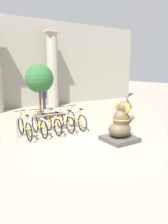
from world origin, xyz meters
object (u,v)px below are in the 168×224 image
Objects in this scene: bicycle_4 at (76,119)px; elephant_statue at (121,125)px; bicycle_0 at (24,127)px; person_pedestrian at (44,95)px; bicycle_1 at (39,125)px; potted_tree at (40,81)px; bicycle_2 at (52,123)px; bicycle_3 at (65,121)px.

elephant_statue is at bearing -77.68° from bicycle_4.
bicycle_4 is 0.97× the size of elephant_statue.
person_pedestrian reaches higher than bicycle_0.
bicycle_4 is at bearing 1.33° from bicycle_1.
bicycle_4 is 0.59× the size of potted_tree.
potted_tree is (1.65, 2.46, 1.61)m from bicycle_0.
bicycle_2 is 3.00m from potted_tree.
bicycle_3 is at bearing -101.75° from person_pedestrian.
elephant_statue is (2.29, -2.33, 0.17)m from bicycle_1.
bicycle_1 is 3.14m from potted_tree.
bicycle_4 is (1.77, 0.04, 0.00)m from bicycle_1.
potted_tree reaches higher than bicycle_0.
elephant_statue is (0.52, -2.37, 0.17)m from bicycle_4.
bicycle_2 is at bearing -108.60° from person_pedestrian.
person_pedestrian is (0.35, 4.50, 0.64)m from bicycle_4.
bicycle_0 is 1.00× the size of bicycle_2.
bicycle_2 is 2.89m from elephant_statue.
bicycle_1 is 1.00× the size of bicycle_2.
bicycle_0 and bicycle_1 have the same top height.
bicycle_4 is (0.59, 0.02, 0.00)m from bicycle_3.
person_pedestrian is at bearing 85.57° from bicycle_4.
person_pedestrian is at bearing 71.40° from bicycle_2.
potted_tree reaches higher than bicycle_3.
bicycle_1 is 1.00× the size of bicycle_3.
bicycle_1 is at bearing 179.48° from bicycle_2.
potted_tree reaches higher than bicycle_4.
potted_tree reaches higher than bicycle_1.
bicycle_1 is 0.97× the size of person_pedestrian.
bicycle_2 is 1.00× the size of bicycle_3.
person_pedestrian reaches higher than bicycle_2.
person_pedestrian is at bearing 91.41° from elephant_statue.
elephant_statue is (2.88, -2.35, 0.17)m from bicycle_0.
bicycle_2 is 1.18m from bicycle_4.
bicycle_0 is 3.37m from potted_tree.
bicycle_4 is 0.97× the size of person_pedestrian.
bicycle_0 is 0.59m from bicycle_1.
elephant_statue is at bearing -39.22° from bicycle_0.
potted_tree is (1.06, 2.48, 1.61)m from bicycle_1.
bicycle_0 is 1.18m from bicycle_2.
elephant_statue is (1.70, -2.32, 0.17)m from bicycle_2.
bicycle_0 is at bearing -179.57° from bicycle_4.
elephant_statue is at bearing -45.47° from bicycle_1.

